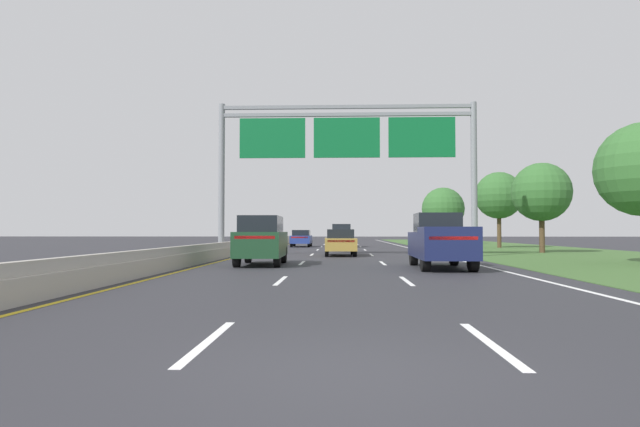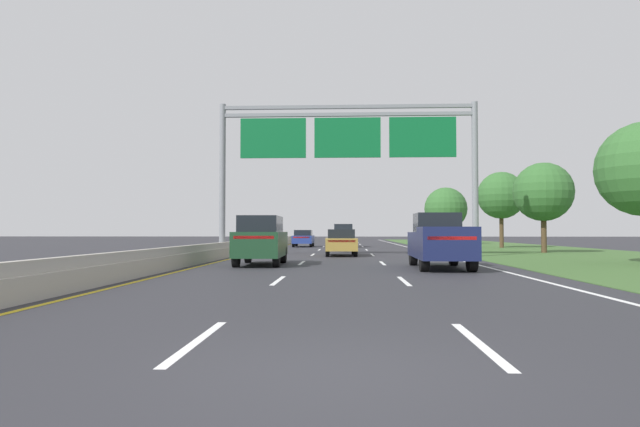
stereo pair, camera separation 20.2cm
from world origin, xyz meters
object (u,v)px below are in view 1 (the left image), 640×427
object	(u,v)px
overhead_sign_gantry	(347,146)
car_gold_centre_lane_sedan	(340,242)
pickup_truck_navy	(440,241)
car_darkgreen_left_lane_suv	(262,240)
roadside_tree_far	(499,196)
roadside_tree_mid	(541,192)
roadside_tree_distant	(443,209)
car_blue_left_lane_sedan	(301,238)
car_white_centre_lane_suv	(342,235)

from	to	relation	value
overhead_sign_gantry	car_gold_centre_lane_sedan	size ratio (longest dim) A/B	3.39
overhead_sign_gantry	car_gold_centre_lane_sedan	distance (m)	5.71
pickup_truck_navy	car_darkgreen_left_lane_suv	size ratio (longest dim) A/B	1.15
pickup_truck_navy	roadside_tree_far	bearing A→B (deg)	-19.41
car_gold_centre_lane_sedan	roadside_tree_mid	world-z (taller)	roadside_tree_mid
pickup_truck_navy	overhead_sign_gantry	bearing A→B (deg)	20.67
roadside_tree_distant	car_blue_left_lane_sedan	bearing A→B (deg)	-141.54
pickup_truck_navy	roadside_tree_mid	distance (m)	18.68
overhead_sign_gantry	pickup_truck_navy	distance (m)	11.87
overhead_sign_gantry	car_white_centre_lane_suv	size ratio (longest dim) A/B	3.19
car_darkgreen_left_lane_suv	roadside_tree_far	bearing A→B (deg)	-35.87
overhead_sign_gantry	pickup_truck_navy	world-z (taller)	overhead_sign_gantry
pickup_truck_navy	roadside_tree_far	world-z (taller)	roadside_tree_far
car_white_centre_lane_suv	car_gold_centre_lane_sedan	size ratio (longest dim) A/B	1.06
roadside_tree_far	roadside_tree_mid	bearing A→B (deg)	-91.80
car_blue_left_lane_sedan	roadside_tree_mid	size ratio (longest dim) A/B	0.72
car_darkgreen_left_lane_suv	car_blue_left_lane_sedan	distance (m)	27.91
car_blue_left_lane_sedan	car_gold_centre_lane_sedan	xyz separation A→B (m)	(3.64, -18.65, 0.00)
pickup_truck_navy	car_white_centre_lane_suv	bearing A→B (deg)	8.50
car_white_centre_lane_suv	car_blue_left_lane_sedan	world-z (taller)	car_white_centre_lane_suv
roadside_tree_mid	car_gold_centre_lane_sedan	bearing A→B (deg)	-161.06
pickup_truck_navy	roadside_tree_distant	bearing A→B (deg)	-9.71
car_darkgreen_left_lane_suv	car_gold_centre_lane_sedan	world-z (taller)	car_darkgreen_left_lane_suv
overhead_sign_gantry	roadside_tree_far	world-z (taller)	overhead_sign_gantry
pickup_truck_navy	car_gold_centre_lane_sedan	world-z (taller)	pickup_truck_navy
overhead_sign_gantry	roadside_tree_distant	bearing A→B (deg)	70.25
car_white_centre_lane_suv	roadside_tree_far	world-z (taller)	roadside_tree_far
car_blue_left_lane_sedan	car_white_centre_lane_suv	bearing A→B (deg)	-101.21
car_white_centre_lane_suv	car_gold_centre_lane_sedan	distance (m)	17.89
car_blue_left_lane_sedan	car_gold_centre_lane_sedan	bearing A→B (deg)	-168.65
roadside_tree_far	roadside_tree_distant	size ratio (longest dim) A/B	1.02
pickup_truck_navy	roadside_tree_distant	xyz separation A→B (m)	(7.93, 42.02, 2.98)
pickup_truck_navy	car_blue_left_lane_sedan	xyz separation A→B (m)	(-7.60, 29.69, -0.26)
car_darkgreen_left_lane_suv	overhead_sign_gantry	bearing A→B (deg)	-26.02
roadside_tree_mid	car_white_centre_lane_suv	bearing A→B (deg)	135.54
pickup_truck_navy	car_gold_centre_lane_sedan	xyz separation A→B (m)	(-3.96, 11.04, -0.26)
car_darkgreen_left_lane_suv	car_gold_centre_lane_sedan	distance (m)	9.86
car_darkgreen_left_lane_suv	car_white_centre_lane_suv	distance (m)	27.37
roadside_tree_far	roadside_tree_distant	xyz separation A→B (m)	(-2.07, 15.11, -0.54)
overhead_sign_gantry	car_blue_left_lane_sedan	distance (m)	20.88
roadside_tree_far	roadside_tree_distant	distance (m)	15.26
overhead_sign_gantry	car_gold_centre_lane_sedan	world-z (taller)	overhead_sign_gantry
overhead_sign_gantry	roadside_tree_far	bearing A→B (deg)	51.28
car_white_centre_lane_suv	roadside_tree_distant	world-z (taller)	roadside_tree_distant
overhead_sign_gantry	roadside_tree_distant	distance (m)	34.12
roadside_tree_distant	pickup_truck_navy	bearing A→B (deg)	-100.69
car_white_centre_lane_suv	roadside_tree_mid	bearing A→B (deg)	-133.71
car_blue_left_lane_sedan	roadside_tree_far	xyz separation A→B (m)	(17.59, -2.78, 3.78)
roadside_tree_distant	car_darkgreen_left_lane_suv	bearing A→B (deg)	-110.81
car_darkgreen_left_lane_suv	roadside_tree_far	distance (m)	30.74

